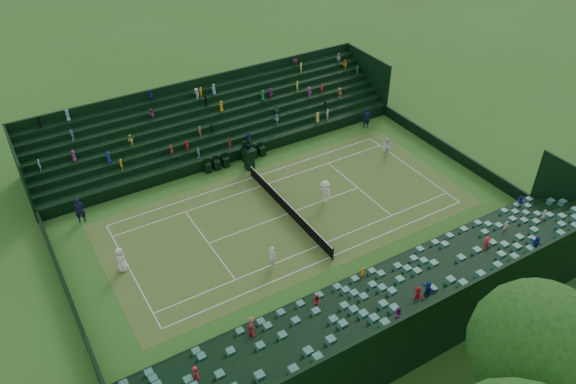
# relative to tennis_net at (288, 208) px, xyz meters

# --- Properties ---
(ground) EXTENTS (160.00, 160.00, 0.00)m
(ground) POSITION_rel_tennis_net_xyz_m (0.00, 0.00, -0.53)
(ground) COLOR #336620
(ground) RESTS_ON ground
(court_surface) EXTENTS (12.97, 26.77, 0.01)m
(court_surface) POSITION_rel_tennis_net_xyz_m (0.00, 0.00, -0.52)
(court_surface) COLOR #347928
(court_surface) RESTS_ON ground
(perimeter_wall_north) EXTENTS (17.17, 0.20, 1.00)m
(perimeter_wall_north) POSITION_rel_tennis_net_xyz_m (0.00, 15.88, -0.03)
(perimeter_wall_north) COLOR black
(perimeter_wall_north) RESTS_ON ground
(perimeter_wall_south) EXTENTS (17.17, 0.20, 1.00)m
(perimeter_wall_south) POSITION_rel_tennis_net_xyz_m (0.00, -15.88, -0.03)
(perimeter_wall_south) COLOR black
(perimeter_wall_south) RESTS_ON ground
(perimeter_wall_east) EXTENTS (0.20, 31.77, 1.00)m
(perimeter_wall_east) POSITION_rel_tennis_net_xyz_m (8.48, 0.00, -0.03)
(perimeter_wall_east) COLOR black
(perimeter_wall_east) RESTS_ON ground
(perimeter_wall_west) EXTENTS (0.20, 31.77, 1.00)m
(perimeter_wall_west) POSITION_rel_tennis_net_xyz_m (-8.48, 0.00, -0.03)
(perimeter_wall_west) COLOR black
(perimeter_wall_west) RESTS_ON ground
(north_grandstand) EXTENTS (6.60, 32.00, 4.90)m
(north_grandstand) POSITION_rel_tennis_net_xyz_m (12.66, 0.00, 1.02)
(north_grandstand) COLOR black
(north_grandstand) RESTS_ON ground
(south_grandstand) EXTENTS (6.60, 32.00, 4.90)m
(south_grandstand) POSITION_rel_tennis_net_xyz_m (-12.66, 0.00, 1.02)
(south_grandstand) COLOR black
(south_grandstand) RESTS_ON ground
(tennis_net) EXTENTS (11.67, 0.10, 1.06)m
(tennis_net) POSITION_rel_tennis_net_xyz_m (0.00, 0.00, 0.00)
(tennis_net) COLOR black
(tennis_net) RESTS_ON ground
(umpire_chair) EXTENTS (0.86, 0.86, 2.72)m
(umpire_chair) POSITION_rel_tennis_net_xyz_m (-6.85, 0.41, 0.63)
(umpire_chair) COLOR black
(umpire_chair) RESTS_ON ground
(courtside_chairs) EXTENTS (0.54, 5.51, 1.18)m
(courtside_chairs) POSITION_rel_tennis_net_xyz_m (-8.11, -0.25, -0.08)
(courtside_chairs) COLOR black
(courtside_chairs) RESTS_ON ground
(player_near_west) EXTENTS (0.98, 0.73, 1.82)m
(player_near_west) POSITION_rel_tennis_net_xyz_m (-0.49, -12.25, 0.39)
(player_near_west) COLOR white
(player_near_west) RESTS_ON ground
(player_near_east) EXTENTS (0.69, 0.54, 1.67)m
(player_near_east) POSITION_rel_tennis_net_xyz_m (4.23, -3.71, 0.31)
(player_near_east) COLOR white
(player_near_east) RESTS_ON ground
(player_far_west) EXTENTS (0.81, 0.65, 1.60)m
(player_far_west) POSITION_rel_tennis_net_xyz_m (-2.70, 11.42, 0.27)
(player_far_west) COLOR white
(player_far_west) RESTS_ON ground
(player_far_east) EXTENTS (1.28, 0.83, 1.88)m
(player_far_east) POSITION_rel_tennis_net_xyz_m (0.14, 3.15, 0.41)
(player_far_east) COLOR white
(player_far_east) RESTS_ON ground
(line_judge_north) EXTENTS (0.71, 0.84, 1.97)m
(line_judge_north) POSITION_rel_tennis_net_xyz_m (-7.36, 12.81, 0.46)
(line_judge_north) COLOR black
(line_judge_north) RESTS_ON ground
(line_judge_south) EXTENTS (0.54, 0.77, 2.00)m
(line_judge_south) POSITION_rel_tennis_net_xyz_m (-6.94, -13.20, 0.47)
(line_judge_south) COLOR black
(line_judge_south) RESTS_ON ground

